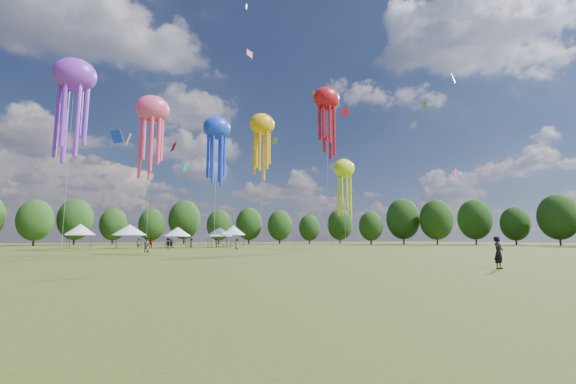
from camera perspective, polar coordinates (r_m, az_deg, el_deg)
name	(u,v)px	position (r m, az deg, el deg)	size (l,w,h in m)	color
ground	(343,273)	(18.92, 8.62, -12.33)	(300.00, 300.00, 0.00)	#384416
observer_main	(499,253)	(23.98, 30.04, -8.19)	(0.66, 0.43, 1.81)	black
spectator_near	(147,245)	(47.67, -21.22, -7.73)	(0.88, 0.69, 1.81)	gray
spectators_far	(182,243)	(65.49, -16.16, -7.71)	(14.83, 16.92, 1.88)	gray
festival_tents	(171,231)	(71.96, -17.84, -5.76)	(32.46, 9.83, 4.42)	#47474C
show_kites	(233,121)	(58.14, -8.56, 10.93)	(45.80, 24.64, 30.51)	#FF4B7C
small_kites	(199,54)	(63.59, -13.74, 20.25)	(79.47, 58.86, 47.46)	#FF4B7C
treeline	(164,215)	(78.95, -18.74, -3.36)	(201.57, 95.24, 13.43)	#38281C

